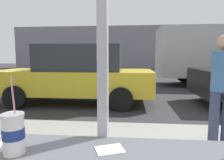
% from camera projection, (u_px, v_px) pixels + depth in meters
% --- Properties ---
extents(ground_plane, '(60.00, 60.00, 0.00)m').
position_uv_depth(ground_plane, '(127.00, 88.00, 9.02)').
color(ground_plane, '#2D2D30').
extents(sidewalk_strip, '(16.00, 2.80, 0.10)m').
position_uv_depth(sidewalk_strip, '(119.00, 160.00, 2.69)').
color(sidewalk_strip, gray).
rests_on(sidewalk_strip, ground).
extents(building_facade_far, '(28.00, 1.20, 4.99)m').
position_uv_depth(building_facade_far, '(129.00, 47.00, 24.08)').
color(building_facade_far, gray).
rests_on(building_facade_far, ground).
extents(soda_cup_left, '(0.09, 0.09, 0.33)m').
position_uv_depth(soda_cup_left, '(13.00, 133.00, 0.84)').
color(soda_cup_left, white).
rests_on(soda_cup_left, window_counter).
extents(napkin_wrapper, '(0.14, 0.13, 0.00)m').
position_uv_depth(napkin_wrapper, '(110.00, 150.00, 0.88)').
color(napkin_wrapper, white).
rests_on(napkin_wrapper, window_counter).
extents(parked_car_yellow, '(4.66, 1.99, 1.76)m').
position_uv_depth(parked_car_yellow, '(77.00, 74.00, 6.17)').
color(parked_car_yellow, gold).
rests_on(parked_car_yellow, ground).
extents(pedestrian, '(0.32, 0.32, 1.63)m').
position_uv_depth(pedestrian, '(223.00, 84.00, 2.84)').
color(pedestrian, '#3A4160').
rests_on(pedestrian, sidewalk_strip).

